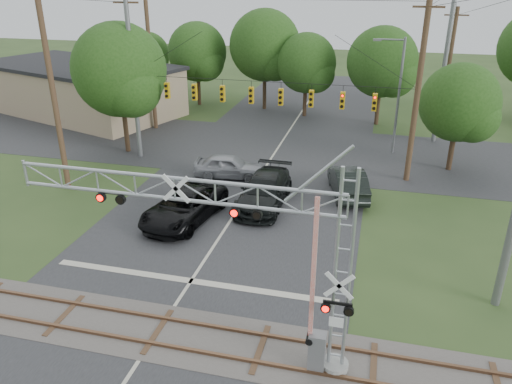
% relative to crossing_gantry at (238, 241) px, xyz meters
% --- Properties ---
extents(ground, '(160.00, 160.00, 0.00)m').
position_rel_crossing_gantry_xyz_m(ground, '(-3.35, -1.64, -4.62)').
color(ground, '#304620').
rests_on(ground, ground).
extents(road_main, '(14.00, 90.00, 0.02)m').
position_rel_crossing_gantry_xyz_m(road_main, '(-3.35, 8.36, -4.61)').
color(road_main, '#2A2A2C').
rests_on(road_main, ground).
extents(road_cross, '(90.00, 12.00, 0.02)m').
position_rel_crossing_gantry_xyz_m(road_cross, '(-3.35, 22.36, -4.61)').
color(road_cross, '#2A2A2C').
rests_on(road_cross, ground).
extents(railroad_track, '(90.00, 3.20, 0.17)m').
position_rel_crossing_gantry_xyz_m(railroad_track, '(-3.35, 0.36, -4.59)').
color(railroad_track, '#49443F').
rests_on(railroad_track, ground).
extents(crossing_gantry, '(11.49, 0.95, 7.44)m').
position_rel_crossing_gantry_xyz_m(crossing_gantry, '(0.00, 0.00, 0.00)').
color(crossing_gantry, gray).
rests_on(crossing_gantry, ground).
extents(traffic_signal_span, '(19.34, 0.36, 11.50)m').
position_rel_crossing_gantry_xyz_m(traffic_signal_span, '(-2.50, 18.36, 0.96)').
color(traffic_signal_span, slate).
rests_on(traffic_signal_span, ground).
extents(pickup_black, '(3.71, 6.41, 1.68)m').
position_rel_crossing_gantry_xyz_m(pickup_black, '(-5.82, 9.40, -3.78)').
color(pickup_black, black).
rests_on(pickup_black, ground).
extents(car_dark, '(2.54, 6.11, 1.77)m').
position_rel_crossing_gantry_xyz_m(car_dark, '(-2.05, 12.41, -3.74)').
color(car_dark, black).
rests_on(car_dark, ground).
extents(sedan_silver, '(4.72, 2.31, 1.55)m').
position_rel_crossing_gantry_xyz_m(sedan_silver, '(-5.30, 16.03, -3.85)').
color(sedan_silver, gray).
rests_on(sedan_silver, ground).
extents(suv_dark, '(3.02, 5.46, 1.71)m').
position_rel_crossing_gantry_xyz_m(suv_dark, '(2.56, 15.04, -3.77)').
color(suv_dark, black).
rests_on(suv_dark, ground).
extents(commercial_building, '(21.68, 15.69, 4.57)m').
position_rel_crossing_gantry_xyz_m(commercial_building, '(-24.26, 28.88, -2.33)').
color(commercial_building, tan).
rests_on(commercial_building, ground).
extents(streetlight, '(2.25, 0.23, 8.42)m').
position_rel_crossing_gantry_xyz_m(streetlight, '(5.08, 23.67, 0.09)').
color(streetlight, slate).
rests_on(streetlight, ground).
extents(utility_poles, '(26.38, 28.75, 12.91)m').
position_rel_crossing_gantry_xyz_m(utility_poles, '(-0.77, 20.17, 1.50)').
color(utility_poles, '#44341F').
rests_on(utility_poles, ground).
extents(treeline, '(47.86, 24.46, 9.84)m').
position_rel_crossing_gantry_xyz_m(treeline, '(-2.09, 31.53, 0.95)').
color(treeline, '#3B2A1B').
rests_on(treeline, ground).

